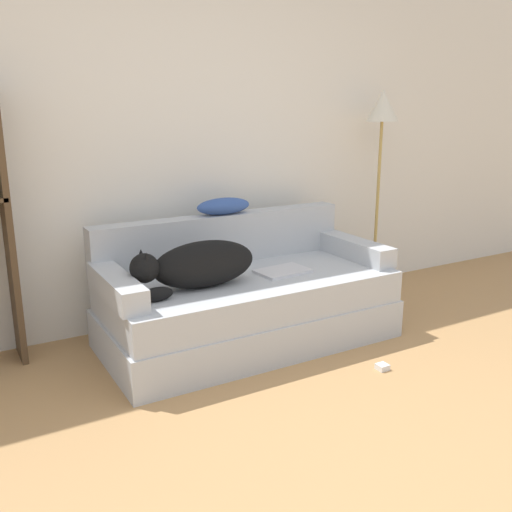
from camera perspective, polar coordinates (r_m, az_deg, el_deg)
ground_plane at (r=2.51m, az=14.49°, el=-22.47°), size 20.00×20.00×0.00m
wall_back at (r=3.96m, az=-8.57°, el=12.66°), size 7.87×0.06×2.70m
couch at (r=3.68m, az=-0.75°, el=-5.35°), size 1.85×0.89×0.45m
couch_backrest at (r=3.89m, az=-3.47°, el=1.78°), size 1.81×0.15×0.33m
couch_arm_left at (r=3.28m, az=-13.78°, el=-2.99°), size 0.15×0.70×0.13m
couch_arm_right at (r=4.05m, az=9.79°, el=0.73°), size 0.15×0.70×0.13m
dog at (r=3.35m, az=-5.88°, el=-0.90°), size 0.77×0.26×0.28m
laptop at (r=3.67m, az=2.70°, el=-1.52°), size 0.35×0.25×0.02m
throw_pillow at (r=3.85m, az=-3.27°, el=5.00°), size 0.39×0.16×0.11m
floor_lamp at (r=4.59m, az=12.43°, el=12.19°), size 0.26×0.26×1.60m
power_adapter at (r=3.47m, az=12.52°, el=-10.78°), size 0.06×0.06×0.03m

